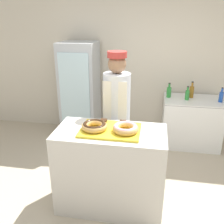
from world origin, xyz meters
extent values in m
plane|color=#B7A88E|center=(0.00, 0.00, 0.00)|extent=(14.00, 14.00, 0.00)
cube|color=beige|center=(0.00, 2.13, 1.35)|extent=(8.00, 0.06, 2.70)
cube|color=beige|center=(0.00, 0.00, 0.48)|extent=(1.19, 0.61, 0.97)
cube|color=yellow|center=(0.00, 0.00, 0.98)|extent=(0.64, 0.45, 0.02)
torus|color=tan|center=(-0.17, -0.03, 1.03)|extent=(0.27, 0.27, 0.07)
torus|color=#331E0F|center=(-0.17, -0.03, 1.05)|extent=(0.25, 0.25, 0.04)
torus|color=tan|center=(0.17, -0.03, 1.03)|extent=(0.27, 0.27, 0.07)
torus|color=#EFADC6|center=(0.17, -0.03, 1.05)|extent=(0.25, 0.25, 0.04)
cube|color=#382111|center=(-0.11, 0.17, 1.01)|extent=(0.07, 0.07, 0.03)
cube|color=#382111|center=(0.11, 0.17, 1.01)|extent=(0.07, 0.07, 0.03)
cylinder|color=#4C4C51|center=(-0.03, 0.61, 0.42)|extent=(0.25, 0.25, 0.83)
cylinder|color=silver|center=(-0.03, 0.61, 1.15)|extent=(0.34, 0.34, 0.63)
cube|color=silver|center=(-0.03, 0.45, 0.74)|extent=(0.29, 0.02, 1.31)
sphere|color=#936B4C|center=(-0.03, 0.61, 1.57)|extent=(0.23, 0.23, 0.23)
cylinder|color=#B2332D|center=(-0.03, 0.61, 1.69)|extent=(0.24, 0.24, 0.07)
cube|color=#ADB2B7|center=(-0.86, 1.74, 0.86)|extent=(0.62, 0.58, 1.71)
cube|color=silver|center=(-0.86, 1.43, 0.89)|extent=(0.51, 0.02, 1.37)
cube|color=white|center=(1.09, 1.74, 0.41)|extent=(0.95, 0.67, 0.82)
cube|color=gray|center=(1.09, 1.74, 0.80)|extent=(0.95, 0.67, 0.01)
cylinder|color=#1E4CB2|center=(1.50, 1.67, 0.90)|extent=(0.07, 0.07, 0.16)
cylinder|color=#1E4CB2|center=(1.50, 1.67, 1.01)|extent=(0.03, 0.03, 0.06)
cylinder|color=black|center=(1.50, 1.67, 1.05)|extent=(0.03, 0.03, 0.01)
cylinder|color=#2D8C38|center=(0.68, 1.79, 0.90)|extent=(0.08, 0.08, 0.17)
cylinder|color=#2D8C38|center=(0.68, 1.79, 1.02)|extent=(0.03, 0.03, 0.07)
cylinder|color=black|center=(0.68, 1.79, 1.06)|extent=(0.04, 0.04, 0.01)
cylinder|color=#2D8C38|center=(0.98, 1.69, 0.90)|extent=(0.07, 0.07, 0.16)
cylinder|color=#2D8C38|center=(0.98, 1.69, 1.00)|extent=(0.03, 0.03, 0.06)
cylinder|color=black|center=(0.98, 1.69, 1.04)|extent=(0.03, 0.03, 0.01)
cylinder|color=#99661E|center=(1.06, 1.83, 0.91)|extent=(0.07, 0.07, 0.19)
cylinder|color=#99661E|center=(1.06, 1.83, 1.04)|extent=(0.03, 0.03, 0.07)
cylinder|color=black|center=(1.06, 1.83, 1.09)|extent=(0.04, 0.04, 0.01)
camera|label=1|loc=(0.43, -2.37, 2.13)|focal=40.00mm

